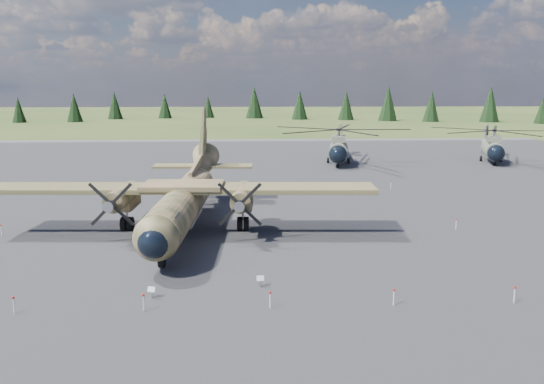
{
  "coord_description": "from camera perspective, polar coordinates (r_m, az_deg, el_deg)",
  "views": [
    {
      "loc": [
        0.84,
        -37.32,
        10.43
      ],
      "look_at": [
        2.89,
        2.0,
        2.61
      ],
      "focal_mm": 35.0,
      "sensor_mm": 36.0,
      "label": 1
    }
  ],
  "objects": [
    {
      "name": "info_placard_right",
      "position": [
        28.45,
        -1.26,
        -9.38
      ],
      "size": [
        0.4,
        0.18,
        0.63
      ],
      "rotation": [
        0.0,
        0.0,
        -0.02
      ],
      "color": "gray",
      "rests_on": "ground"
    },
    {
      "name": "helicopter_near",
      "position": [
        72.79,
        7.19,
        5.69
      ],
      "size": [
        22.73,
        24.32,
        4.95
      ],
      "rotation": [
        0.0,
        0.0,
        -0.19
      ],
      "color": "slate",
      "rests_on": "ground"
    },
    {
      "name": "apron",
      "position": [
        48.46,
        -3.91,
        -1.22
      ],
      "size": [
        120.0,
        120.0,
        0.04
      ],
      "primitive_type": "cube",
      "color": "#5B5A5F",
      "rests_on": "ground"
    },
    {
      "name": "ground",
      "position": [
        38.76,
        -4.13,
        -4.41
      ],
      "size": [
        500.0,
        500.0,
        0.0
      ],
      "primitive_type": "plane",
      "color": "#505C28",
      "rests_on": "ground"
    },
    {
      "name": "treeline",
      "position": [
        32.88,
        -7.6,
        1.32
      ],
      "size": [
        299.77,
        301.8,
        10.99
      ],
      "color": "black",
      "rests_on": "ground"
    },
    {
      "name": "transport_plane",
      "position": [
        39.7,
        -9.3,
        -0.26
      ],
      "size": [
        27.73,
        25.17,
        9.14
      ],
      "rotation": [
        0.0,
        0.0,
        -0.05
      ],
      "color": "#34391E",
      "rests_on": "ground"
    },
    {
      "name": "barrier_fence",
      "position": [
        38.56,
        -4.83,
        -3.72
      ],
      "size": [
        33.12,
        29.62,
        0.85
      ],
      "color": "silver",
      "rests_on": "ground"
    },
    {
      "name": "helicopter_mid",
      "position": [
        80.19,
        22.72,
        5.28
      ],
      "size": [
        23.32,
        23.43,
        4.68
      ],
      "rotation": [
        0.0,
        0.0,
        -0.33
      ],
      "color": "slate",
      "rests_on": "ground"
    },
    {
      "name": "info_placard_left",
      "position": [
        27.69,
        -12.84,
        -10.29
      ],
      "size": [
        0.42,
        0.27,
        0.61
      ],
      "rotation": [
        0.0,
        0.0,
        -0.32
      ],
      "color": "gray",
      "rests_on": "ground"
    }
  ]
}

